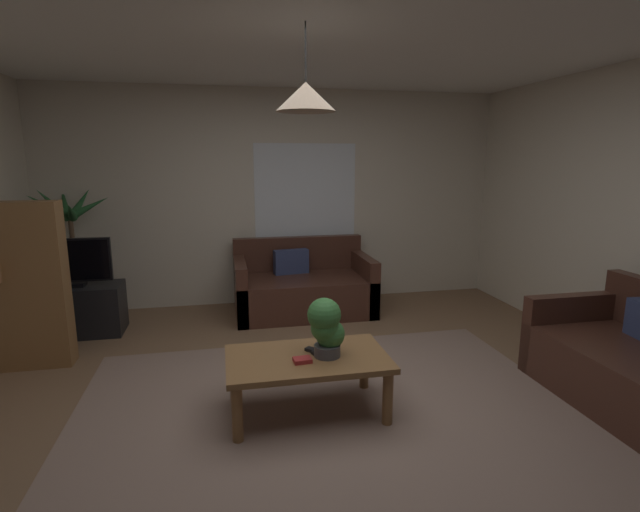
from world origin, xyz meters
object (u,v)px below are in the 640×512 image
object	(u,v)px
book_on_table_0	(302,360)
tv_stand	(76,310)
potted_palm_corner	(74,260)
remote_on_table_1	(322,351)
tv	(70,262)
bookshelf_corner	(20,286)
remote_on_table_0	(316,351)
potted_plant_on_table	(326,326)
coffee_table	(307,365)
pendant_lamp	(306,97)
couch_under_window	(303,289)
couch_right_side	(639,368)

from	to	relation	value
book_on_table_0	tv_stand	distance (m)	2.83
tv_stand	potted_palm_corner	size ratio (longest dim) A/B	0.60
remote_on_table_1	tv	bearing A→B (deg)	26.55
potted_palm_corner	bookshelf_corner	xyz separation A→B (m)	(-0.09, -1.19, 0.03)
book_on_table_0	remote_on_table_0	bearing A→B (deg)	49.84
bookshelf_corner	potted_plant_on_table	bearing A→B (deg)	-28.24
coffee_table	book_on_table_0	xyz separation A→B (m)	(-0.05, -0.09, 0.08)
tv	pendant_lamp	bearing A→B (deg)	-44.10
couch_under_window	pendant_lamp	xyz separation A→B (m)	(-0.35, -2.20, 1.83)
tv	remote_on_table_0	bearing A→B (deg)	-42.39
couch_right_side	book_on_table_0	bearing A→B (deg)	-96.63
couch_right_side	coffee_table	size ratio (longest dim) A/B	1.25
pendant_lamp	tv_stand	bearing A→B (deg)	135.58
couch_right_side	tv	size ratio (longest dim) A/B	1.80
couch_under_window	potted_palm_corner	size ratio (longest dim) A/B	1.02
remote_on_table_0	potted_plant_on_table	distance (m)	0.22
couch_under_window	remote_on_table_1	xyz separation A→B (m)	(-0.23, -2.17, 0.15)
potted_plant_on_table	remote_on_table_1	bearing A→B (deg)	103.45
remote_on_table_0	bookshelf_corner	world-z (taller)	bookshelf_corner
coffee_table	potted_plant_on_table	size ratio (longest dim) A/B	2.68
couch_under_window	potted_plant_on_table	size ratio (longest dim) A/B	3.73
bookshelf_corner	pendant_lamp	world-z (taller)	pendant_lamp
remote_on_table_0	remote_on_table_1	size ratio (longest dim) A/B	1.00
remote_on_table_0	potted_plant_on_table	world-z (taller)	potted_plant_on_table
remote_on_table_0	tv_stand	bearing A→B (deg)	95.07
tv_stand	bookshelf_corner	world-z (taller)	bookshelf_corner
remote_on_table_1	potted_palm_corner	distance (m)	3.25
tv_stand	pendant_lamp	distance (m)	3.36
potted_palm_corner	couch_under_window	bearing A→B (deg)	-4.82
potted_plant_on_table	tv_stand	world-z (taller)	potted_plant_on_table
couch_right_side	remote_on_table_1	size ratio (longest dim) A/B	8.58
couch_right_side	potted_palm_corner	world-z (taller)	potted_palm_corner
couch_under_window	couch_right_side	distance (m)	3.25
couch_under_window	remote_on_table_1	distance (m)	2.18
tv_stand	potted_plant_on_table	bearing A→B (deg)	-42.93
tv_stand	potted_palm_corner	xyz separation A→B (m)	(-0.10, 0.45, 0.42)
coffee_table	remote_on_table_0	size ratio (longest dim) A/B	6.87
remote_on_table_1	tv	distance (m)	2.86
couch_under_window	tv_stand	bearing A→B (deg)	-174.02
tv	bookshelf_corner	xyz separation A→B (m)	(-0.18, -0.71, -0.04)
couch_under_window	coffee_table	bearing A→B (deg)	-98.98
couch_under_window	potted_palm_corner	bearing A→B (deg)	175.18
pendant_lamp	couch_right_side	bearing A→B (deg)	-8.95
book_on_table_0	pendant_lamp	bearing A→B (deg)	61.45
potted_plant_on_table	tv	distance (m)	2.89
potted_plant_on_table	pendant_lamp	distance (m)	1.49
coffee_table	remote_on_table_0	xyz separation A→B (m)	(0.07, 0.05, 0.07)
remote_on_table_1	potted_palm_corner	bearing A→B (deg)	21.47
potted_plant_on_table	bookshelf_corner	xyz separation A→B (m)	(-2.31, 1.24, 0.08)
tv_stand	bookshelf_corner	xyz separation A→B (m)	(-0.18, -0.74, 0.45)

